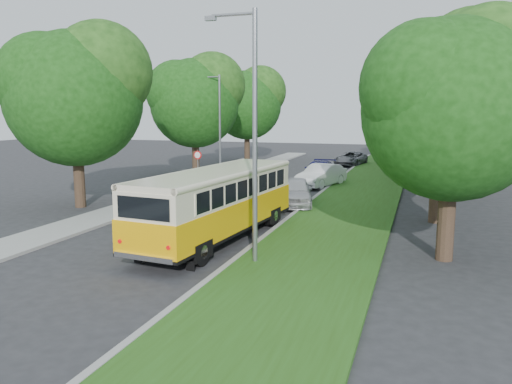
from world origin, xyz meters
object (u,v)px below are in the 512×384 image
(vintage_bus, at_px, (218,205))
(lamppost_near, at_px, (252,130))
(car_white, at_px, (321,176))
(car_grey, at_px, (351,159))
(car_silver, at_px, (295,192))
(lamppost_far, at_px, (219,123))
(car_blue, at_px, (319,171))

(vintage_bus, bearing_deg, lamppost_near, -42.02)
(car_white, xyz_separation_m, car_grey, (0.00, 14.03, -0.11))
(lamppost_near, relative_size, car_grey, 1.76)
(lamppost_near, xyz_separation_m, vintage_bus, (-2.23, 2.45, -2.97))
(lamppost_near, distance_m, car_silver, 11.10)
(lamppost_near, relative_size, car_silver, 1.81)
(lamppost_far, distance_m, vintage_bus, 17.59)
(car_silver, relative_size, car_grey, 0.97)
(car_silver, xyz_separation_m, car_blue, (-0.72, 10.07, -0.05))
(lamppost_near, distance_m, car_grey, 31.82)
(vintage_bus, distance_m, car_grey, 29.16)
(car_blue, xyz_separation_m, car_grey, (0.72, 11.09, -0.06))
(car_blue, bearing_deg, lamppost_far, -164.62)
(car_white, distance_m, car_blue, 3.03)
(car_silver, height_order, car_white, car_silver)
(lamppost_near, height_order, car_white, lamppost_near)
(car_silver, bearing_deg, car_white, 76.20)
(car_white, bearing_deg, car_grey, 107.21)
(lamppost_far, xyz_separation_m, car_white, (7.70, -0.94, -3.37))
(car_white, bearing_deg, car_silver, -72.79)
(vintage_bus, relative_size, car_blue, 1.96)
(vintage_bus, relative_size, car_grey, 2.06)
(car_blue, bearing_deg, lamppost_near, -85.20)
(car_silver, distance_m, car_blue, 10.10)
(lamppost_far, bearing_deg, lamppost_near, -64.29)
(lamppost_far, xyz_separation_m, car_grey, (7.70, 13.08, -3.48))
(lamppost_far, height_order, car_white, lamppost_far)
(vintage_bus, bearing_deg, car_white, 91.73)
(car_grey, bearing_deg, lamppost_near, -77.36)
(car_silver, bearing_deg, car_blue, 80.28)
(lamppost_far, xyz_separation_m, car_blue, (6.98, 1.99, -3.42))
(car_silver, xyz_separation_m, car_grey, (0.00, 21.16, -0.12))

